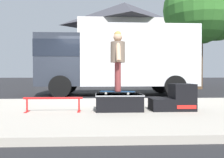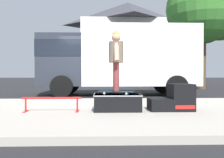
{
  "view_description": "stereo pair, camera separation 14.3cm",
  "coord_description": "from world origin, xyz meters",
  "px_view_note": "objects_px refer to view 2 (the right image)",
  "views": [
    {
      "loc": [
        0.44,
        -8.56,
        0.92
      ],
      "look_at": [
        0.81,
        -1.41,
        0.8
      ],
      "focal_mm": 37.95,
      "sensor_mm": 36.0,
      "label": 1
    },
    {
      "loc": [
        0.58,
        -8.56,
        0.92
      ],
      "look_at": [
        0.81,
        -1.41,
        0.8
      ],
      "focal_mm": 37.95,
      "sensor_mm": 36.0,
      "label": 2
    }
  ],
  "objects_px": {
    "grind_rail": "(52,101)",
    "box_truck": "(117,58)",
    "street_tree_main": "(206,11)",
    "skater_kid": "(116,56)",
    "skateboard": "(116,92)",
    "skate_box": "(117,102)",
    "kicker_ramp": "(174,99)"
  },
  "relations": [
    {
      "from": "grind_rail",
      "to": "box_truck",
      "type": "bearing_deg",
      "value": 72.63
    },
    {
      "from": "street_tree_main",
      "to": "skater_kid",
      "type": "bearing_deg",
      "value": -122.62
    },
    {
      "from": "grind_rail",
      "to": "skater_kid",
      "type": "relative_size",
      "value": 0.94
    },
    {
      "from": "skater_kid",
      "to": "skateboard",
      "type": "bearing_deg",
      "value": 180.0
    },
    {
      "from": "skate_box",
      "to": "box_truck",
      "type": "relative_size",
      "value": 0.15
    },
    {
      "from": "skate_box",
      "to": "grind_rail",
      "type": "bearing_deg",
      "value": -174.88
    },
    {
      "from": "kicker_ramp",
      "to": "street_tree_main",
      "type": "relative_size",
      "value": 0.13
    },
    {
      "from": "skater_kid",
      "to": "grind_rail",
      "type": "bearing_deg",
      "value": -174.78
    },
    {
      "from": "kicker_ramp",
      "to": "skater_kid",
      "type": "bearing_deg",
      "value": 179.99
    },
    {
      "from": "skate_box",
      "to": "kicker_ramp",
      "type": "distance_m",
      "value": 1.29
    },
    {
      "from": "skateboard",
      "to": "box_truck",
      "type": "relative_size",
      "value": 0.12
    },
    {
      "from": "skate_box",
      "to": "skateboard",
      "type": "distance_m",
      "value": 0.23
    },
    {
      "from": "grind_rail",
      "to": "skater_kid",
      "type": "distance_m",
      "value": 1.74
    },
    {
      "from": "kicker_ramp",
      "to": "skateboard",
      "type": "bearing_deg",
      "value": 179.99
    },
    {
      "from": "skateboard",
      "to": "street_tree_main",
      "type": "distance_m",
      "value": 12.48
    },
    {
      "from": "street_tree_main",
      "to": "grind_rail",
      "type": "bearing_deg",
      "value": -127.74
    },
    {
      "from": "box_truck",
      "to": "street_tree_main",
      "type": "distance_m",
      "value": 8.09
    },
    {
      "from": "box_truck",
      "to": "street_tree_main",
      "type": "relative_size",
      "value": 0.93
    },
    {
      "from": "skate_box",
      "to": "grind_rail",
      "type": "height_order",
      "value": "skate_box"
    },
    {
      "from": "kicker_ramp",
      "to": "skate_box",
      "type": "bearing_deg",
      "value": 179.99
    },
    {
      "from": "skate_box",
      "to": "kicker_ramp",
      "type": "xyz_separation_m",
      "value": [
        1.29,
        -0.0,
        0.05
      ]
    },
    {
      "from": "skater_kid",
      "to": "box_truck",
      "type": "bearing_deg",
      "value": 86.54
    },
    {
      "from": "street_tree_main",
      "to": "box_truck",
      "type": "bearing_deg",
      "value": -143.76
    },
    {
      "from": "skateboard",
      "to": "skater_kid",
      "type": "relative_size",
      "value": 0.59
    },
    {
      "from": "kicker_ramp",
      "to": "grind_rail",
      "type": "distance_m",
      "value": 2.74
    },
    {
      "from": "skateboard",
      "to": "skate_box",
      "type": "bearing_deg",
      "value": 0.06
    },
    {
      "from": "skate_box",
      "to": "street_tree_main",
      "type": "relative_size",
      "value": 0.14
    },
    {
      "from": "grind_rail",
      "to": "kicker_ramp",
      "type": "bearing_deg",
      "value": 2.7
    },
    {
      "from": "grind_rail",
      "to": "skateboard",
      "type": "bearing_deg",
      "value": 5.22
    },
    {
      "from": "box_truck",
      "to": "skate_box",
      "type": "bearing_deg",
      "value": -93.15
    },
    {
      "from": "skater_kid",
      "to": "street_tree_main",
      "type": "relative_size",
      "value": 0.18
    },
    {
      "from": "grind_rail",
      "to": "skateboard",
      "type": "height_order",
      "value": "skateboard"
    }
  ]
}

